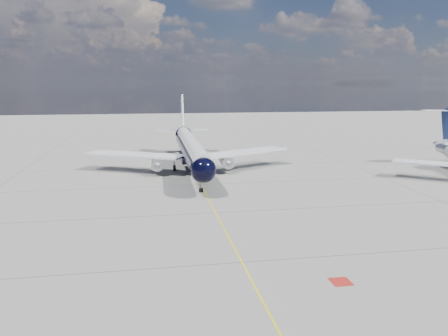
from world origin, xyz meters
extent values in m
plane|color=gray|center=(0.00, 30.00, 0.00)|extent=(320.00, 320.00, 0.00)
cube|color=yellow|center=(0.00, 25.00, 0.00)|extent=(0.16, 160.00, 0.01)
cube|color=maroon|center=(6.80, -10.00, 0.00)|extent=(1.60, 1.60, 0.01)
cylinder|color=black|center=(-0.34, 35.47, 3.85)|extent=(3.84, 34.86, 3.48)
sphere|color=black|center=(-0.53, 17.14, 3.85)|extent=(3.52, 3.52, 3.48)
cone|color=black|center=(-0.12, 57.01, 4.40)|extent=(3.55, 6.45, 3.48)
cylinder|color=white|center=(-0.34, 35.47, 4.72)|extent=(3.09, 36.68, 2.72)
cube|color=black|center=(-0.53, 16.96, 4.35)|extent=(2.21, 1.12, 0.50)
cube|color=white|center=(-9.95, 36.94, 3.02)|extent=(17.64, 12.44, 0.29)
cube|color=white|center=(9.29, 36.75, 3.02)|extent=(17.73, 12.17, 0.29)
cube|color=black|center=(-0.34, 35.47, 2.57)|extent=(3.94, 9.20, 0.92)
cylinder|color=#B1B1B9|center=(-6.32, 33.70, 1.97)|extent=(2.10, 4.24, 2.05)
cylinder|color=#B1B1B9|center=(5.59, 33.58, 1.97)|extent=(2.10, 4.24, 2.05)
sphere|color=gray|center=(-6.34, 31.77, 1.97)|extent=(1.02, 1.02, 1.01)
sphere|color=gray|center=(5.57, 31.65, 1.97)|extent=(1.02, 1.02, 1.01)
cube|color=white|center=(-6.32, 33.88, 2.66)|extent=(0.23, 2.93, 1.01)
cube|color=white|center=(5.60, 33.76, 2.66)|extent=(0.23, 2.93, 1.01)
cube|color=white|center=(-0.13, 56.55, 9.07)|extent=(0.35, 5.82, 7.81)
cube|color=white|center=(-0.12, 57.01, 5.13)|extent=(11.94, 3.05, 0.20)
cylinder|color=gray|center=(-0.50, 20.35, 1.15)|extent=(0.17, 0.17, 1.92)
cylinder|color=black|center=(-0.68, 20.35, 0.32)|extent=(0.17, 0.64, 0.64)
cylinder|color=black|center=(-0.32, 20.35, 0.32)|extent=(0.17, 0.64, 0.64)
cylinder|color=gray|center=(-3.26, 36.87, 1.24)|extent=(0.24, 0.24, 1.74)
cylinder|color=gray|center=(2.60, 36.81, 1.24)|extent=(0.24, 0.24, 1.74)
cylinder|color=black|center=(-3.27, 36.37, 0.50)|extent=(0.42, 1.01, 1.01)
cylinder|color=black|center=(-3.26, 37.38, 0.50)|extent=(0.42, 1.01, 1.01)
cylinder|color=black|center=(2.60, 36.31, 0.50)|extent=(0.42, 1.01, 1.01)
cylinder|color=black|center=(2.61, 37.32, 0.50)|extent=(0.42, 1.01, 1.01)
cone|color=white|center=(47.47, 34.88, 3.74)|extent=(3.72, 5.74, 2.88)
cube|color=white|center=(37.74, 21.87, 2.67)|extent=(12.68, 10.82, 0.24)
cylinder|color=#B1B1B9|center=(44.29, 29.45, 3.74)|extent=(2.14, 3.63, 1.60)
cube|color=white|center=(44.82, 29.36, 3.74)|extent=(1.33, 1.86, 0.19)
cube|color=#0A1947|center=(47.20, 33.30, 7.74)|extent=(0.99, 4.47, 6.55)
cube|color=white|center=(47.31, 33.93, 10.31)|extent=(8.78, 3.50, 0.17)
camera|label=1|loc=(-7.62, -39.68, 15.18)|focal=35.00mm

